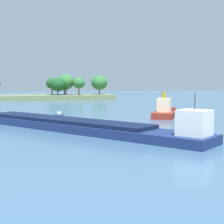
# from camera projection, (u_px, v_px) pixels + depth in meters

# --- Properties ---
(ground_plane) EXTENTS (400.00, 400.00, 0.00)m
(ground_plane) POSITION_uv_depth(u_px,v_px,m) (192.00, 142.00, 39.57)
(ground_plane) COLOR #3D607F
(treeline_island) EXTENTS (73.10, 14.23, 9.85)m
(treeline_island) POSITION_uv_depth(u_px,v_px,m) (30.00, 91.00, 128.56)
(treeline_island) COLOR #66754C
(treeline_island) RESTS_ON ground
(cargo_barge) EXTENTS (30.74, 37.72, 5.72)m
(cargo_barge) POSITION_uv_depth(u_px,v_px,m) (73.00, 124.00, 48.60)
(cargo_barge) COLOR navy
(cargo_barge) RESTS_ON ground
(small_motorboat) EXTENTS (2.06, 4.55, 1.01)m
(small_motorboat) POSITION_uv_depth(u_px,v_px,m) (59.00, 115.00, 67.29)
(small_motorboat) COLOR navy
(small_motorboat) RESTS_ON ground
(tugboat) EXTENTS (7.56, 9.24, 4.99)m
(tugboat) POSITION_uv_depth(u_px,v_px,m) (164.00, 111.00, 65.75)
(tugboat) COLOR maroon
(tugboat) RESTS_ON ground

